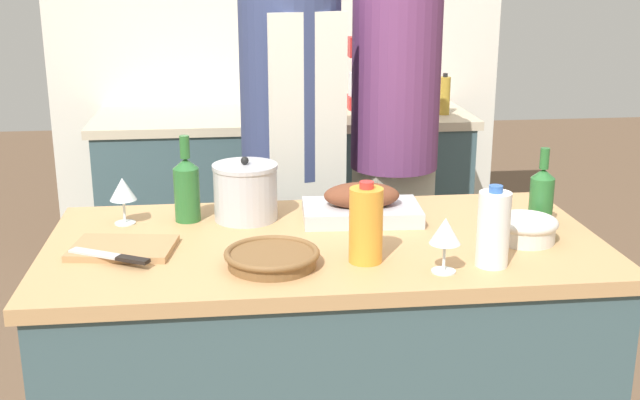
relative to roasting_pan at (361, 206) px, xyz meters
The scene contains 21 objects.
kitchen_island 0.53m from the roasting_pan, 128.65° to the right, with size 1.55×0.78×0.88m.
back_counter 1.53m from the roasting_pan, 95.13° to the left, with size 1.77×0.60×0.94m.
back_wall 1.85m from the roasting_pan, 94.14° to the left, with size 2.27×0.10×2.55m.
roasting_pan is the anchor object (origin of this frame).
wicker_basket 0.46m from the roasting_pan, 129.46° to the right, with size 0.25×0.25×0.04m.
cutting_board 0.71m from the roasting_pan, 163.78° to the right, with size 0.29×0.22×0.02m.
stock_pot 0.35m from the roasting_pan, behind, with size 0.20×0.20×0.19m.
mixing_bowl 0.49m from the roasting_pan, 29.90° to the right, with size 0.18×0.18×0.07m.
juice_jug 0.35m from the roasting_pan, 97.71° to the right, with size 0.09×0.09×0.22m.
milk_jug 0.50m from the roasting_pan, 56.79° to the right, with size 0.08×0.08×0.21m.
wine_bottle_green 0.53m from the roasting_pan, behind, with size 0.08×0.08×0.26m.
wine_bottle_dark 0.53m from the roasting_pan, 13.00° to the right, with size 0.07×0.07×0.24m.
wine_glass_left 0.71m from the roasting_pan, behind, with size 0.08×0.08×0.14m.
wine_glass_right 0.47m from the roasting_pan, 72.93° to the right, with size 0.08×0.08×0.14m.
knife_chef 0.76m from the roasting_pan, 157.52° to the right, with size 0.22×0.14×0.01m.
stand_mixer 1.60m from the roasting_pan, 79.82° to the left, with size 0.18×0.14×0.35m.
condiment_bottle_tall 1.40m from the roasting_pan, 92.66° to the left, with size 0.06×0.06×0.18m.
condiment_bottle_short 1.62m from the roasting_pan, 67.81° to the left, with size 0.06×0.06×0.17m.
condiment_bottle_extra 1.50m from the roasting_pan, 65.57° to the left, with size 0.05×0.05×0.19m.
person_cook_aproned 0.72m from the roasting_pan, 102.45° to the left, with size 0.38×0.41×1.78m.
person_cook_guest 0.78m from the roasting_pan, 71.07° to the left, with size 0.34×0.34×1.77m.
Camera 1 is at (-0.26, -2.11, 1.63)m, focal length 45.00 mm.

